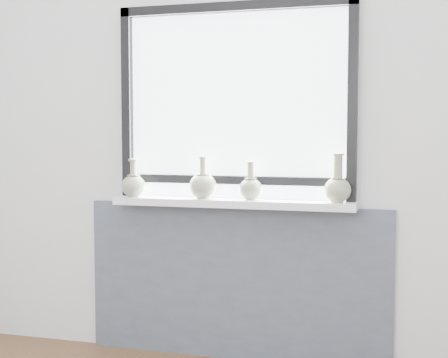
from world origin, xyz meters
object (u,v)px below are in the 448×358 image
(vase_b, at_px, (203,185))
(vase_c, at_px, (251,187))
(windowsill, at_px, (232,203))
(vase_a, at_px, (133,184))
(vase_d, at_px, (337,187))

(vase_b, height_order, vase_c, vase_b)
(windowsill, height_order, vase_c, vase_c)
(windowsill, bearing_deg, vase_c, 1.50)
(windowsill, height_order, vase_b, vase_b)
(vase_a, xyz_separation_m, vase_b, (0.40, 0.02, 0.01))
(windowsill, height_order, vase_a, vase_a)
(vase_b, bearing_deg, vase_c, 2.15)
(vase_a, height_order, vase_b, vase_b)
(windowsill, relative_size, vase_a, 6.25)
(vase_b, xyz_separation_m, vase_c, (0.26, 0.01, -0.01))
(vase_a, bearing_deg, vase_d, 0.92)
(vase_c, bearing_deg, vase_d, -1.60)
(windowsill, distance_m, vase_c, 0.13)
(vase_c, bearing_deg, vase_a, -177.34)
(vase_a, distance_m, vase_d, 1.12)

